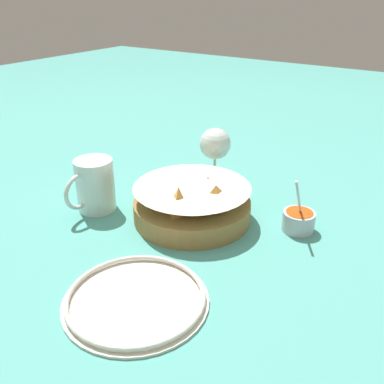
# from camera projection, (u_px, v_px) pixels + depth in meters

# --- Properties ---
(ground_plane) EXTENTS (4.00, 4.00, 0.00)m
(ground_plane) POSITION_uv_depth(u_px,v_px,m) (179.00, 219.00, 0.91)
(ground_plane) COLOR teal
(food_basket) EXTENTS (0.25, 0.25, 0.10)m
(food_basket) POSITION_uv_depth(u_px,v_px,m) (192.00, 204.00, 0.90)
(food_basket) COLOR olive
(food_basket) RESTS_ON ground_plane
(sauce_cup) EXTENTS (0.08, 0.07, 0.13)m
(sauce_cup) POSITION_uv_depth(u_px,v_px,m) (299.00, 220.00, 0.86)
(sauce_cup) COLOR #B7B7BC
(sauce_cup) RESTS_ON ground_plane
(wine_glass) EXTENTS (0.08, 0.08, 0.14)m
(wine_glass) POSITION_uv_depth(u_px,v_px,m) (215.00, 146.00, 1.03)
(wine_glass) COLOR silver
(wine_glass) RESTS_ON ground_plane
(beer_mug) EXTENTS (0.13, 0.08, 0.12)m
(beer_mug) POSITION_uv_depth(u_px,v_px,m) (95.00, 187.00, 0.93)
(beer_mug) COLOR silver
(beer_mug) RESTS_ON ground_plane
(side_plate) EXTENTS (0.23, 0.23, 0.01)m
(side_plate) POSITION_uv_depth(u_px,v_px,m) (136.00, 298.00, 0.67)
(side_plate) COLOR silver
(side_plate) RESTS_ON ground_plane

